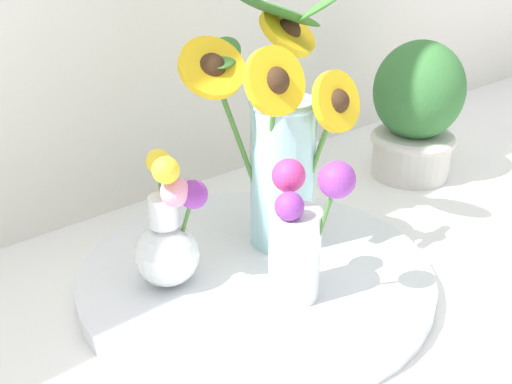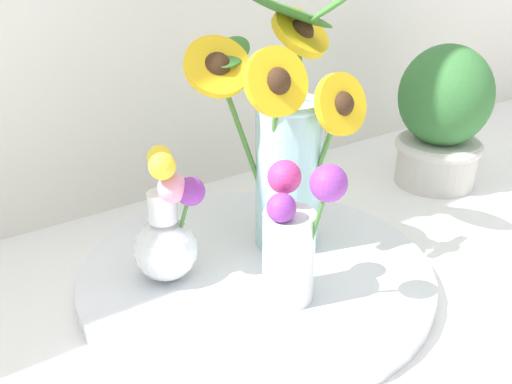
{
  "view_description": "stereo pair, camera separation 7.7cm",
  "coord_description": "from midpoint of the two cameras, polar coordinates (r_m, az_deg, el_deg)",
  "views": [
    {
      "loc": [
        -0.44,
        -0.47,
        0.46
      ],
      "look_at": [
        0.02,
        0.05,
        0.14
      ],
      "focal_mm": 42.0,
      "sensor_mm": 36.0,
      "label": 1
    },
    {
      "loc": [
        -0.38,
        -0.51,
        0.46
      ],
      "look_at": [
        0.02,
        0.05,
        0.14
      ],
      "focal_mm": 42.0,
      "sensor_mm": 36.0,
      "label": 2
    }
  ],
  "objects": [
    {
      "name": "ground_plane",
      "position": [
        0.79,
        -1.17,
        -10.64
      ],
      "size": [
        6.0,
        6.0,
        0.0
      ],
      "primitive_type": "plane",
      "color": "white"
    },
    {
      "name": "serving_tray",
      "position": [
        0.83,
        -2.68,
        -7.88
      ],
      "size": [
        0.48,
        0.48,
        0.02
      ],
      "color": "silver",
      "rests_on": "ground_plane"
    },
    {
      "name": "mason_jar_sunflowers",
      "position": [
        0.82,
        -0.26,
        4.66
      ],
      "size": [
        0.25,
        0.2,
        0.37
      ],
      "color": "#9ED1D6",
      "rests_on": "serving_tray"
    },
    {
      "name": "vase_small_center",
      "position": [
        0.72,
        1.0,
        -4.25
      ],
      "size": [
        0.07,
        0.11,
        0.19
      ],
      "color": "white",
      "rests_on": "serving_tray"
    },
    {
      "name": "vase_bulb_right",
      "position": [
        0.77,
        -11.2,
        -4.32
      ],
      "size": [
        0.09,
        0.09,
        0.18
      ],
      "color": "white",
      "rests_on": "serving_tray"
    },
    {
      "name": "potted_plant",
      "position": [
        1.14,
        13.19,
        7.57
      ],
      "size": [
        0.16,
        0.16,
        0.26
      ],
      "color": "beige",
      "rests_on": "ground_plane"
    }
  ]
}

